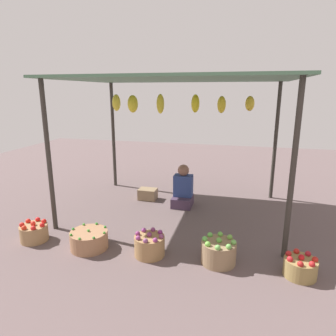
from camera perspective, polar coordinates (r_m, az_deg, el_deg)
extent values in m
plane|color=#5F4E4E|center=(5.42, 1.63, -8.17)|extent=(14.00, 14.00, 0.00)
cylinder|color=#38332D|center=(4.75, -21.78, 1.79)|extent=(0.07, 0.07, 2.25)
cylinder|color=#38332D|center=(3.91, 22.65, -0.85)|extent=(0.07, 0.07, 2.25)
cylinder|color=#38332D|center=(6.70, -10.37, 6.01)|extent=(0.07, 0.07, 2.25)
cylinder|color=#38332D|center=(6.13, 19.77, 4.63)|extent=(0.07, 0.07, 2.25)
cube|color=#527C5E|center=(5.00, 1.82, 16.64)|extent=(3.67, 2.58, 0.04)
ellipsoid|color=yellow|center=(5.60, -9.82, 12.16)|extent=(0.15, 0.15, 0.30)
ellipsoid|color=yellow|center=(5.04, -6.73, 12.03)|extent=(0.17, 0.17, 0.28)
ellipsoid|color=yellow|center=(5.02, -1.46, 12.12)|extent=(0.13, 0.13, 0.32)
ellipsoid|color=yellow|center=(5.19, 5.23, 12.14)|extent=(0.14, 0.14, 0.30)
ellipsoid|color=yellow|center=(4.81, 10.17, 11.80)|extent=(0.13, 0.13, 0.26)
ellipsoid|color=yellow|center=(5.33, 15.32, 11.76)|extent=(0.15, 0.15, 0.25)
cube|color=#433047|center=(5.63, 2.78, -6.31)|extent=(0.36, 0.44, 0.18)
cube|color=navy|center=(5.58, 2.92, -3.35)|extent=(0.34, 0.22, 0.40)
sphere|color=#855947|center=(5.49, 2.96, -0.42)|extent=(0.21, 0.21, 0.21)
cylinder|color=#9A764D|center=(4.78, -24.14, -11.19)|extent=(0.38, 0.38, 0.23)
sphere|color=red|center=(4.72, -24.32, -9.60)|extent=(0.07, 0.07, 0.07)
sphere|color=red|center=(4.64, -22.84, -9.97)|extent=(0.07, 0.07, 0.07)
sphere|color=red|center=(4.75, -22.55, -9.34)|extent=(0.07, 0.07, 0.07)
sphere|color=red|center=(4.85, -23.56, -8.98)|extent=(0.07, 0.07, 0.07)
sphere|color=red|center=(4.85, -25.10, -9.14)|extent=(0.07, 0.07, 0.07)
sphere|color=red|center=(4.76, -26.08, -9.69)|extent=(0.07, 0.07, 0.07)
sphere|color=red|center=(4.64, -25.75, -10.26)|extent=(0.07, 0.07, 0.07)
sphere|color=red|center=(4.59, -24.29, -10.40)|extent=(0.07, 0.07, 0.07)
cylinder|color=#9C6E4D|center=(4.32, -14.79, -13.06)|extent=(0.51, 0.51, 0.24)
sphere|color=#3B902A|center=(4.26, -14.91, -11.44)|extent=(0.04, 0.04, 0.04)
sphere|color=#3F8B2B|center=(4.16, -12.04, -11.97)|extent=(0.04, 0.04, 0.04)
sphere|color=green|center=(4.32, -11.90, -10.93)|extent=(0.04, 0.04, 0.04)
sphere|color=green|center=(4.45, -13.45, -10.27)|extent=(0.04, 0.04, 0.04)
sphere|color=#40912A|center=(4.47, -15.75, -10.31)|extent=(0.04, 0.04, 0.04)
sphere|color=green|center=(4.37, -17.62, -11.00)|extent=(0.04, 0.04, 0.04)
sphere|color=#368223|center=(4.22, -18.00, -12.03)|extent=(0.04, 0.04, 0.04)
sphere|color=#418F30|center=(4.09, -16.50, -12.80)|extent=(0.04, 0.04, 0.04)
sphere|color=#418632|center=(4.06, -13.96, -12.79)|extent=(0.04, 0.04, 0.04)
cylinder|color=#9B7449|center=(4.03, -3.54, -14.55)|extent=(0.40, 0.40, 0.27)
sphere|color=#7C3466|center=(3.95, -3.57, -12.54)|extent=(0.06, 0.06, 0.06)
sphere|color=#803D68|center=(3.91, -1.29, -12.91)|extent=(0.06, 0.06, 0.06)
sphere|color=#822D77|center=(4.02, -1.51, -12.12)|extent=(0.06, 0.06, 0.06)
sphere|color=#863D71|center=(4.09, -2.88, -11.65)|extent=(0.06, 0.06, 0.06)
sphere|color=#863479|center=(4.08, -4.62, -11.73)|extent=(0.06, 0.06, 0.06)
sphere|color=#7F2F66|center=(4.00, -5.80, -12.33)|extent=(0.06, 0.06, 0.06)
sphere|color=#88356F|center=(3.89, -5.71, -13.14)|extent=(0.06, 0.06, 0.06)
sphere|color=#7B416A|center=(3.82, -4.32, -13.67)|extent=(0.06, 0.06, 0.06)
sphere|color=#82316D|center=(3.83, -2.45, -13.57)|extent=(0.06, 0.06, 0.06)
cylinder|color=#8D7151|center=(3.91, 9.59, -15.55)|extent=(0.43, 0.43, 0.28)
sphere|color=#61AC43|center=(3.83, 9.70, -13.38)|extent=(0.07, 0.07, 0.07)
sphere|color=#6EB450|center=(3.83, 12.39, -13.66)|extent=(0.07, 0.07, 0.07)
sphere|color=#6EAA41|center=(3.94, 11.69, -12.77)|extent=(0.07, 0.07, 0.07)
sphere|color=#68B443|center=(3.99, 9.91, -12.31)|extent=(0.07, 0.07, 0.07)
sphere|color=#62B849|center=(3.95, 8.01, -12.50)|extent=(0.07, 0.07, 0.07)
sphere|color=#62B64D|center=(3.85, 7.02, -13.26)|extent=(0.07, 0.07, 0.07)
sphere|color=#71BB42|center=(3.74, 7.57, -14.19)|extent=(0.07, 0.07, 0.07)
sphere|color=#6CB150|center=(3.68, 9.45, -14.73)|extent=(0.07, 0.07, 0.07)
sphere|color=#66AB4B|center=(3.72, 11.49, -14.49)|extent=(0.07, 0.07, 0.07)
cylinder|color=olive|center=(3.94, 23.87, -16.97)|extent=(0.37, 0.37, 0.21)
sphere|color=red|center=(3.88, 24.08, -15.26)|extent=(0.07, 0.07, 0.07)
sphere|color=red|center=(3.91, 26.23, -15.36)|extent=(0.07, 0.07, 0.07)
sphere|color=#A91E2B|center=(4.00, 25.11, -14.57)|extent=(0.07, 0.07, 0.07)
sphere|color=red|center=(4.00, 23.27, -14.36)|extent=(0.07, 0.07, 0.07)
sphere|color=red|center=(3.91, 21.97, -14.87)|extent=(0.07, 0.07, 0.07)
sphere|color=red|center=(3.81, 22.21, -15.78)|extent=(0.07, 0.07, 0.07)
sphere|color=#A91E1C|center=(3.76, 23.92, -16.39)|extent=(0.07, 0.07, 0.07)
sphere|color=#B31E20|center=(3.80, 25.74, -16.19)|extent=(0.07, 0.07, 0.07)
cube|color=#866D4F|center=(5.96, -3.88, -4.97)|extent=(0.35, 0.26, 0.21)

